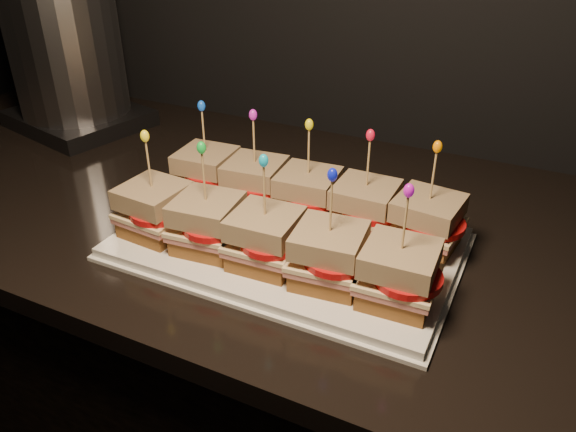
% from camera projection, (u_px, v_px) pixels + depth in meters
% --- Properties ---
extents(granite_slab, '(2.31, 0.71, 0.03)m').
position_uv_depth(granite_slab, '(429.00, 253.00, 0.83)').
color(granite_slab, black).
rests_on(granite_slab, cabinet).
extents(platter, '(0.47, 0.29, 0.02)m').
position_uv_depth(platter, '(288.00, 244.00, 0.81)').
color(platter, white).
rests_on(platter, granite_slab).
extents(platter_rim, '(0.48, 0.30, 0.01)m').
position_uv_depth(platter_rim, '(288.00, 247.00, 0.81)').
color(platter_rim, white).
rests_on(platter_rim, granite_slab).
extents(sandwich_0_bread_bot, '(0.09, 0.09, 0.02)m').
position_uv_depth(sandwich_0_bread_bot, '(208.00, 187.00, 0.92)').
color(sandwich_0_bread_bot, brown).
rests_on(sandwich_0_bread_bot, platter).
extents(sandwich_0_ham, '(0.10, 0.09, 0.01)m').
position_uv_depth(sandwich_0_ham, '(207.00, 179.00, 0.91)').
color(sandwich_0_ham, '#B75E5F').
rests_on(sandwich_0_ham, sandwich_0_bread_bot).
extents(sandwich_0_cheese, '(0.10, 0.09, 0.01)m').
position_uv_depth(sandwich_0_cheese, '(207.00, 175.00, 0.91)').
color(sandwich_0_cheese, beige).
rests_on(sandwich_0_cheese, sandwich_0_ham).
extents(sandwich_0_tomato, '(0.08, 0.08, 0.01)m').
position_uv_depth(sandwich_0_tomato, '(211.00, 173.00, 0.89)').
color(sandwich_0_tomato, red).
rests_on(sandwich_0_tomato, sandwich_0_cheese).
extents(sandwich_0_bread_top, '(0.09, 0.09, 0.03)m').
position_uv_depth(sandwich_0_bread_top, '(206.00, 160.00, 0.89)').
color(sandwich_0_bread_top, '#4E2C0A').
rests_on(sandwich_0_bread_top, sandwich_0_tomato).
extents(sandwich_0_pick, '(0.00, 0.00, 0.09)m').
position_uv_depth(sandwich_0_pick, '(204.00, 134.00, 0.87)').
color(sandwich_0_pick, tan).
rests_on(sandwich_0_pick, sandwich_0_bread_top).
extents(sandwich_0_frill, '(0.01, 0.01, 0.02)m').
position_uv_depth(sandwich_0_frill, '(201.00, 106.00, 0.85)').
color(sandwich_0_frill, blue).
rests_on(sandwich_0_frill, sandwich_0_pick).
extents(sandwich_1_bread_bot, '(0.09, 0.09, 0.02)m').
position_uv_depth(sandwich_1_bread_bot, '(256.00, 198.00, 0.88)').
color(sandwich_1_bread_bot, brown).
rests_on(sandwich_1_bread_bot, platter).
extents(sandwich_1_ham, '(0.10, 0.10, 0.01)m').
position_uv_depth(sandwich_1_ham, '(255.00, 190.00, 0.88)').
color(sandwich_1_ham, '#B75E5F').
rests_on(sandwich_1_ham, sandwich_1_bread_bot).
extents(sandwich_1_cheese, '(0.10, 0.10, 0.01)m').
position_uv_depth(sandwich_1_cheese, '(255.00, 186.00, 0.87)').
color(sandwich_1_cheese, beige).
rests_on(sandwich_1_cheese, sandwich_1_ham).
extents(sandwich_1_tomato, '(0.08, 0.08, 0.01)m').
position_uv_depth(sandwich_1_tomato, '(260.00, 184.00, 0.86)').
color(sandwich_1_tomato, red).
rests_on(sandwich_1_tomato, sandwich_1_cheese).
extents(sandwich_1_bread_top, '(0.09, 0.09, 0.03)m').
position_uv_depth(sandwich_1_bread_top, '(255.00, 170.00, 0.86)').
color(sandwich_1_bread_top, '#4E2C0A').
rests_on(sandwich_1_bread_top, sandwich_1_tomato).
extents(sandwich_1_pick, '(0.00, 0.00, 0.09)m').
position_uv_depth(sandwich_1_pick, '(254.00, 144.00, 0.84)').
color(sandwich_1_pick, tan).
rests_on(sandwich_1_pick, sandwich_1_bread_top).
extents(sandwich_1_frill, '(0.01, 0.01, 0.02)m').
position_uv_depth(sandwich_1_frill, '(253.00, 115.00, 0.82)').
color(sandwich_1_frill, '#CA1FC1').
rests_on(sandwich_1_frill, sandwich_1_pick).
extents(sandwich_2_bread_bot, '(0.09, 0.09, 0.02)m').
position_uv_depth(sandwich_2_bread_bot, '(307.00, 211.00, 0.85)').
color(sandwich_2_bread_bot, brown).
rests_on(sandwich_2_bread_bot, platter).
extents(sandwich_2_ham, '(0.10, 0.09, 0.01)m').
position_uv_depth(sandwich_2_ham, '(308.00, 202.00, 0.84)').
color(sandwich_2_ham, '#B75E5F').
rests_on(sandwich_2_ham, sandwich_2_bread_bot).
extents(sandwich_2_cheese, '(0.10, 0.10, 0.01)m').
position_uv_depth(sandwich_2_cheese, '(308.00, 198.00, 0.84)').
color(sandwich_2_cheese, beige).
rests_on(sandwich_2_cheese, sandwich_2_ham).
extents(sandwich_2_tomato, '(0.08, 0.08, 0.01)m').
position_uv_depth(sandwich_2_tomato, '(314.00, 196.00, 0.83)').
color(sandwich_2_tomato, red).
rests_on(sandwich_2_tomato, sandwich_2_cheese).
extents(sandwich_2_bread_top, '(0.09, 0.09, 0.03)m').
position_uv_depth(sandwich_2_bread_top, '(308.00, 182.00, 0.83)').
color(sandwich_2_bread_top, '#4E2C0A').
rests_on(sandwich_2_bread_top, sandwich_2_tomato).
extents(sandwich_2_pick, '(0.00, 0.00, 0.09)m').
position_uv_depth(sandwich_2_pick, '(309.00, 154.00, 0.80)').
color(sandwich_2_pick, tan).
rests_on(sandwich_2_pick, sandwich_2_bread_top).
extents(sandwich_2_frill, '(0.01, 0.01, 0.02)m').
position_uv_depth(sandwich_2_frill, '(309.00, 124.00, 0.78)').
color(sandwich_2_frill, yellow).
rests_on(sandwich_2_frill, sandwich_2_pick).
extents(sandwich_3_bread_bot, '(0.08, 0.08, 0.02)m').
position_uv_depth(sandwich_3_bread_bot, '(363.00, 224.00, 0.82)').
color(sandwich_3_bread_bot, brown).
rests_on(sandwich_3_bread_bot, platter).
extents(sandwich_3_ham, '(0.09, 0.09, 0.01)m').
position_uv_depth(sandwich_3_ham, '(364.00, 215.00, 0.81)').
color(sandwich_3_ham, '#B75E5F').
rests_on(sandwich_3_ham, sandwich_3_bread_bot).
extents(sandwich_3_cheese, '(0.09, 0.09, 0.01)m').
position_uv_depth(sandwich_3_cheese, '(364.00, 210.00, 0.81)').
color(sandwich_3_cheese, beige).
rests_on(sandwich_3_cheese, sandwich_3_ham).
extents(sandwich_3_tomato, '(0.08, 0.08, 0.01)m').
position_uv_depth(sandwich_3_tomato, '(371.00, 210.00, 0.79)').
color(sandwich_3_tomato, red).
rests_on(sandwich_3_tomato, sandwich_3_cheese).
extents(sandwich_3_bread_top, '(0.08, 0.08, 0.03)m').
position_uv_depth(sandwich_3_bread_top, '(366.00, 194.00, 0.79)').
color(sandwich_3_bread_top, '#4E2C0A').
rests_on(sandwich_3_bread_top, sandwich_3_tomato).
extents(sandwich_3_pick, '(0.00, 0.00, 0.09)m').
position_uv_depth(sandwich_3_pick, '(368.00, 166.00, 0.77)').
color(sandwich_3_pick, tan).
rests_on(sandwich_3_pick, sandwich_3_bread_top).
extents(sandwich_3_frill, '(0.01, 0.01, 0.02)m').
position_uv_depth(sandwich_3_frill, '(370.00, 135.00, 0.75)').
color(sandwich_3_frill, red).
rests_on(sandwich_3_frill, sandwich_3_pick).
extents(sandwich_4_bread_bot, '(0.09, 0.09, 0.02)m').
position_uv_depth(sandwich_4_bread_bot, '(424.00, 238.00, 0.78)').
color(sandwich_4_bread_bot, brown).
rests_on(sandwich_4_bread_bot, platter).
extents(sandwich_4_ham, '(0.10, 0.10, 0.01)m').
position_uv_depth(sandwich_4_ham, '(426.00, 229.00, 0.78)').
color(sandwich_4_ham, '#B75E5F').
rests_on(sandwich_4_ham, sandwich_4_bread_bot).
extents(sandwich_4_cheese, '(0.10, 0.10, 0.01)m').
position_uv_depth(sandwich_4_cheese, '(426.00, 224.00, 0.77)').
color(sandwich_4_cheese, beige).
rests_on(sandwich_4_cheese, sandwich_4_ham).
extents(sandwich_4_tomato, '(0.08, 0.08, 0.01)m').
position_uv_depth(sandwich_4_tomato, '(435.00, 224.00, 0.76)').
color(sandwich_4_tomato, red).
rests_on(sandwich_4_tomato, sandwich_4_cheese).
extents(sandwich_4_bread_top, '(0.09, 0.09, 0.03)m').
position_uv_depth(sandwich_4_bread_top, '(429.00, 208.00, 0.76)').
color(sandwich_4_bread_top, '#4E2C0A').
rests_on(sandwich_4_bread_top, sandwich_4_tomato).
extents(sandwich_4_pick, '(0.00, 0.00, 0.09)m').
position_uv_depth(sandwich_4_pick, '(433.00, 178.00, 0.74)').
color(sandwich_4_pick, tan).
rests_on(sandwich_4_pick, sandwich_4_bread_top).
extents(sandwich_4_frill, '(0.01, 0.01, 0.02)m').
position_uv_depth(sandwich_4_frill, '(437.00, 147.00, 0.71)').
color(sandwich_4_frill, orange).
rests_on(sandwich_4_frill, sandwich_4_pick).
extents(sandwich_5_bread_bot, '(0.09, 0.09, 0.02)m').
position_uv_depth(sandwich_5_bread_bot, '(157.00, 225.00, 0.81)').
color(sandwich_5_bread_bot, brown).
rests_on(sandwich_5_bread_bot, platter).
extents(sandwich_5_ham, '(0.10, 0.09, 0.01)m').
position_uv_depth(sandwich_5_ham, '(156.00, 216.00, 0.81)').
color(sandwich_5_ham, '#B75E5F').
rests_on(sandwich_5_ham, sandwich_5_bread_bot).
extents(sandwich_5_cheese, '(0.10, 0.10, 0.01)m').
position_uv_depth(sandwich_5_cheese, '(155.00, 212.00, 0.80)').
color(sandwich_5_cheese, beige).
rests_on(sandwich_5_cheese, sandwich_5_ham).
extents(sandwich_5_tomato, '(0.08, 0.08, 0.01)m').
position_uv_depth(sandwich_5_tomato, '(159.00, 211.00, 0.79)').
color(sandwich_5_tomato, red).
rests_on(sandwich_5_tomato, sandwich_5_cheese).
extents(sandwich_5_bread_top, '(0.09, 0.09, 0.03)m').
position_uv_depth(sandwich_5_bread_top, '(153.00, 195.00, 0.79)').
color(sandwich_5_bread_top, '#4E2C0A').
rests_on(sandwich_5_bread_top, sandwich_5_tomato).
extents(sandwich_5_pick, '(0.00, 0.00, 0.09)m').
position_uv_depth(sandwich_5_pick, '(149.00, 167.00, 0.77)').
color(sandwich_5_pick, tan).
rests_on(sandwich_5_pick, sandwich_5_bread_top).
extents(sandwich_5_frill, '(0.01, 0.01, 0.02)m').
position_uv_depth(sandwich_5_frill, '(145.00, 136.00, 0.74)').
color(sandwich_5_frill, yellow).
rests_on(sandwich_5_frill, sandwich_5_pick).
extents(sandwich_6_bread_bot, '(0.09, 0.09, 0.02)m').
position_uv_depth(sandwich_6_bread_bot, '(209.00, 240.00, 0.78)').
color(sandwich_6_bread_bot, brown).
rests_on(sandwich_6_bread_bot, platter).
extents(sandwich_6_ham, '(0.10, 0.10, 0.01)m').
position_uv_depth(sandwich_6_ham, '(208.00, 230.00, 0.77)').
color(sandwich_6_ham, '#B75E5F').
rests_on(sandwich_6_ham, sandwich_6_bread_bot).
extents(sandwich_6_cheese, '(0.10, 0.10, 0.01)m').
position_uv_depth(sandwich_6_cheese, '(208.00, 226.00, 0.77)').
color(sandwich_6_cheese, beige).
rests_on(sandwich_6_cheese, sandwich_6_ham).
extents(sandwich_6_tomato, '(0.08, 0.08, 0.01)m').
position_uv_depth(sandwich_6_tomato, '(213.00, 225.00, 0.76)').
color(sandwich_6_tomato, red).
rests_on(sandwich_6_tomato, sandwich_6_cheese).
extents(sandwich_6_bread_top, '(0.09, 0.09, 0.03)m').
position_uv_depth(sandwich_6_bread_top, '(206.00, 209.00, 0.76)').
color(sandwich_6_bread_top, '#4E2C0A').
rests_on(sandwich_6_bread_top, sandwich_6_tomato).
extents(sandwich_6_pick, '(0.00, 0.00, 0.09)m').
position_uv_depth(sandwich_6_pick, '(204.00, 180.00, 0.73)').
color(sandwich_6_pick, tan).
rests_on(sandwich_6_pick, sandwich_6_bread_top).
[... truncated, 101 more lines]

